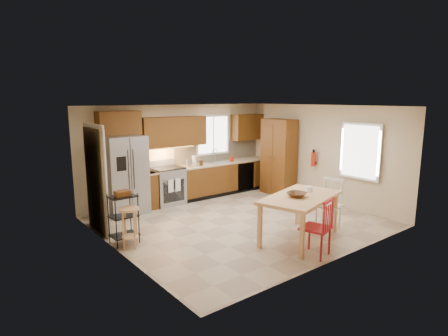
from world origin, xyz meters
TOP-DOWN VIEW (x-y plane):
  - floor at (0.00, 0.00)m, footprint 5.50×5.50m
  - ceiling at (0.00, 0.00)m, footprint 5.50×5.00m
  - wall_back at (0.00, 2.50)m, footprint 5.50×0.02m
  - wall_front at (0.00, -2.50)m, footprint 5.50×0.02m
  - wall_left at (-2.75, 0.00)m, footprint 0.02×5.00m
  - wall_right at (2.75, 0.00)m, footprint 0.02×5.00m
  - refrigerator at (-1.70, 2.12)m, footprint 0.92×0.75m
  - range_stove at (-0.55, 2.19)m, footprint 0.76×0.63m
  - base_cabinet_narrow at (-1.10, 2.20)m, footprint 0.30×0.60m
  - base_cabinet_run at (1.29, 2.20)m, footprint 2.92×0.60m
  - dishwasher at (1.85, 1.91)m, footprint 0.60×0.02m
  - backsplash at (1.29, 2.48)m, footprint 2.92×0.03m
  - upper_over_fridge at (-1.70, 2.33)m, footprint 1.00×0.35m
  - upper_left_block at (-0.25, 2.33)m, footprint 1.80×0.35m
  - upper_right_block at (2.25, 2.33)m, footprint 1.00×0.35m
  - window_back at (1.10, 2.48)m, footprint 1.12×0.04m
  - sink at (1.10, 2.20)m, footprint 0.62×0.46m
  - undercab_glow at (-0.55, 2.30)m, footprint 1.60×0.30m
  - soap_bottle at (1.48, 2.10)m, footprint 0.09×0.09m
  - paper_towel at (0.25, 2.15)m, footprint 0.12×0.12m
  - canister_steel at (0.05, 2.15)m, footprint 0.11×0.11m
  - canister_wood at (0.45, 2.12)m, footprint 0.10×0.10m
  - pantry at (2.43, 1.20)m, footprint 0.50×0.95m
  - fire_extinguisher at (2.63, 0.15)m, footprint 0.12×0.12m
  - window_right at (2.68, -1.15)m, footprint 0.04×1.02m
  - doorway at (-2.67, 1.30)m, footprint 0.04×0.95m
  - dining_table at (0.21, -1.51)m, footprint 1.94×1.42m
  - chair_red at (-0.14, -2.16)m, footprint 0.59×0.59m
  - chair_white at (1.16, -1.46)m, footprint 0.59×0.59m
  - table_bowl at (0.10, -1.51)m, footprint 0.43×0.43m
  - table_jar at (0.59, -1.40)m, footprint 0.17×0.17m
  - bar_stool at (-2.50, 0.10)m, footprint 0.47×0.47m
  - utility_cart at (-2.50, 0.37)m, footprint 0.49×0.39m

SIDE VIEW (x-z plane):
  - floor at x=0.00m, z-range 0.00..0.00m
  - bar_stool at x=-2.50m, z-range 0.00..0.75m
  - dining_table at x=0.21m, z-range 0.00..0.85m
  - base_cabinet_narrow at x=-1.10m, z-range 0.00..0.90m
  - base_cabinet_run at x=1.29m, z-range 0.00..0.90m
  - dishwasher at x=1.85m, z-range 0.06..0.84m
  - range_stove at x=-0.55m, z-range 0.00..0.92m
  - utility_cart at x=-2.50m, z-range 0.00..0.95m
  - chair_red at x=-0.14m, z-range 0.00..1.02m
  - chair_white at x=1.16m, z-range 0.00..1.02m
  - table_bowl at x=0.10m, z-range 0.81..0.90m
  - sink at x=1.10m, z-range 0.78..0.94m
  - table_jar at x=0.59m, z-range 0.81..0.97m
  - refrigerator at x=-1.70m, z-range 0.00..1.82m
  - canister_wood at x=0.45m, z-range 0.90..1.04m
  - canister_steel at x=0.05m, z-range 0.90..1.08m
  - soap_bottle at x=1.48m, z-range 0.90..1.09m
  - paper_towel at x=0.25m, z-range 0.90..1.18m
  - pantry at x=2.43m, z-range 0.00..2.10m
  - doorway at x=-2.67m, z-range 0.00..2.10m
  - fire_extinguisher at x=2.63m, z-range 0.92..1.28m
  - backsplash at x=1.29m, z-range 0.90..1.45m
  - wall_back at x=0.00m, z-range 0.00..2.50m
  - wall_front at x=0.00m, z-range 0.00..2.50m
  - wall_left at x=-2.75m, z-range 0.00..2.50m
  - wall_right at x=2.75m, z-range 0.00..2.50m
  - undercab_glow at x=-0.55m, z-range 1.43..1.43m
  - window_right at x=2.68m, z-range 0.79..2.11m
  - window_back at x=1.10m, z-range 1.09..2.21m
  - upper_left_block at x=-0.25m, z-range 1.45..2.20m
  - upper_right_block at x=2.25m, z-range 1.45..2.20m
  - upper_over_fridge at x=-1.70m, z-range 1.83..2.38m
  - ceiling at x=0.00m, z-range 2.49..2.51m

